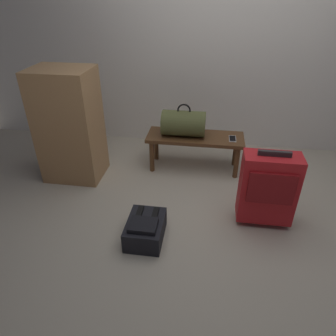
% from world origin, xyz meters
% --- Properties ---
extents(ground_plane, '(6.60, 6.60, 0.00)m').
position_xyz_m(ground_plane, '(0.00, 0.00, 0.00)').
color(ground_plane, '#B2A893').
extents(back_wall, '(6.00, 0.10, 2.80)m').
position_xyz_m(back_wall, '(0.00, 1.60, 1.40)').
color(back_wall, silver).
rests_on(back_wall, ground).
extents(bench, '(1.00, 0.36, 0.38)m').
position_xyz_m(bench, '(-0.24, 0.91, 0.32)').
color(bench, brown).
rests_on(bench, ground).
extents(duffel_bag_olive, '(0.44, 0.26, 0.34)m').
position_xyz_m(duffel_bag_olive, '(-0.37, 0.91, 0.51)').
color(duffel_bag_olive, '#51562D').
rests_on(duffel_bag_olive, bench).
extents(cell_phone, '(0.07, 0.14, 0.01)m').
position_xyz_m(cell_phone, '(0.14, 0.89, 0.39)').
color(cell_phone, silver).
rests_on(cell_phone, bench).
extents(suitcase_upright_red, '(0.44, 0.24, 0.67)m').
position_xyz_m(suitcase_upright_red, '(0.39, 0.10, 0.35)').
color(suitcase_upright_red, red).
rests_on(suitcase_upright_red, ground).
extents(backpack_dark, '(0.28, 0.38, 0.21)m').
position_xyz_m(backpack_dark, '(-0.54, -0.24, 0.09)').
color(backpack_dark, black).
rests_on(backpack_dark, ground).
extents(side_cabinet, '(0.56, 0.44, 1.10)m').
position_xyz_m(side_cabinet, '(-1.46, 0.60, 0.55)').
color(side_cabinet, '#A87A4C').
rests_on(side_cabinet, ground).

